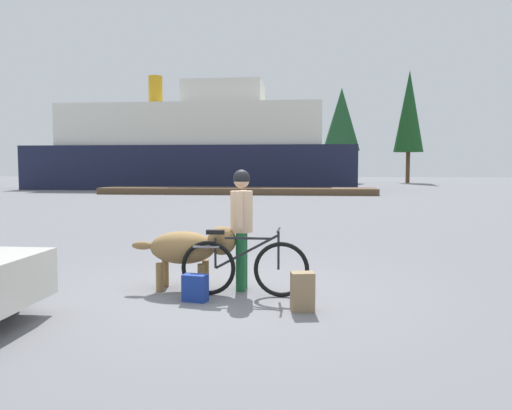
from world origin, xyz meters
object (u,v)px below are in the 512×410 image
object	(u,v)px
person_cyclist	(242,217)
sailboat_moored	(125,181)
ferry_boat	(195,149)
bicycle	(244,267)
dog	(190,247)
handbag_pannier	(195,288)
backpack	(303,292)

from	to	relation	value
person_cyclist	sailboat_moored	bearing A→B (deg)	112.68
ferry_boat	bicycle	bearing A→B (deg)	-76.11
dog	handbag_pannier	world-z (taller)	dog
bicycle	ferry_boat	distance (m)	34.72
dog	sailboat_moored	xyz separation A→B (m)	(-14.40, 36.31, -0.13)
person_cyclist	dog	xyz separation A→B (m)	(-0.73, -0.11, -0.43)
backpack	handbag_pannier	bearing A→B (deg)	167.79
bicycle	sailboat_moored	size ratio (longest dim) A/B	0.25
backpack	handbag_pannier	size ratio (longest dim) A/B	1.35
person_cyclist	sailboat_moored	distance (m)	39.25
person_cyclist	handbag_pannier	world-z (taller)	person_cyclist
bicycle	sailboat_moored	xyz separation A→B (m)	(-15.21, 36.60, 0.08)
sailboat_moored	person_cyclist	bearing A→B (deg)	-67.32
backpack	sailboat_moored	bearing A→B (deg)	113.27
dog	handbag_pannier	xyz separation A→B (m)	(0.21, -0.62, -0.44)
bicycle	backpack	bearing A→B (deg)	-38.36
handbag_pannier	ferry_boat	distance (m)	34.93
person_cyclist	backpack	size ratio (longest dim) A/B	3.60
person_cyclist	backpack	bearing A→B (deg)	-49.22
dog	sailboat_moored	bearing A→B (deg)	111.63
bicycle	dog	bearing A→B (deg)	160.64
person_cyclist	ferry_boat	distance (m)	34.28
bicycle	person_cyclist	bearing A→B (deg)	101.49
dog	sailboat_moored	distance (m)	39.06
person_cyclist	ferry_boat	world-z (taller)	ferry_boat
person_cyclist	backpack	xyz separation A→B (m)	(0.89, -1.03, -0.80)
dog	backpack	xyz separation A→B (m)	(1.62, -0.93, -0.37)
bicycle	sailboat_moored	distance (m)	39.63
person_cyclist	backpack	distance (m)	1.58
backpack	sailboat_moored	size ratio (longest dim) A/B	0.07
bicycle	dog	size ratio (longest dim) A/B	1.15
dog	ferry_boat	bearing A→B (deg)	102.68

